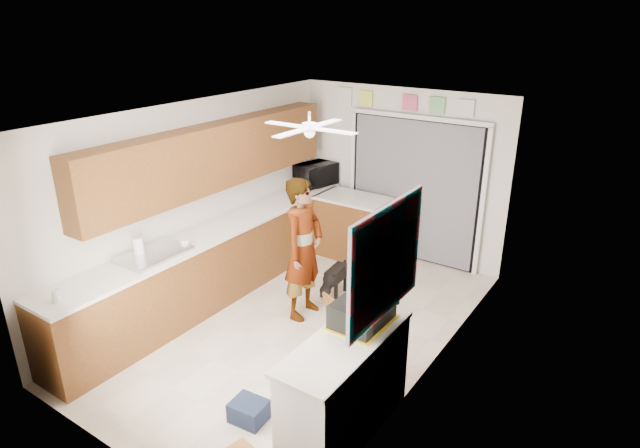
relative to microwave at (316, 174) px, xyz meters
The scene contains 38 objects.
floor 2.78m from the microwave, 59.42° to the right, with size 5.00×5.00×0.00m, color beige.
ceiling 2.90m from the microwave, 59.42° to the right, with size 5.00×5.00×0.00m, color white.
wall_back 1.34m from the microwave, 13.43° to the left, with size 3.20×3.20×0.00m, color silver.
wall_front 4.87m from the microwave, 74.57° to the right, with size 3.20×3.20×0.00m, color silver.
wall_left 2.22m from the microwave, 97.94° to the right, with size 5.00×5.00×0.00m, color silver.
wall_right 3.63m from the microwave, 37.12° to the right, with size 5.00×5.00×0.00m, color silver.
left_base_cabinets 2.29m from the microwave, 90.14° to the right, with size 0.60×4.80×0.90m, color brown.
left_countertop 2.20m from the microwave, 89.88° to the right, with size 0.62×4.80×0.04m, color white.
upper_cabinets 2.11m from the microwave, 94.18° to the right, with size 0.32×4.00×0.80m, color brown.
sink_basin 3.19m from the microwave, 89.92° to the right, with size 0.50×0.76×0.06m, color silver.
faucet 3.20m from the microwave, 93.33° to the right, with size 0.03×0.03×0.22m, color silver.
peninsula_base 1.05m from the microwave, 13.51° to the right, with size 1.00×0.60×0.90m, color brown.
peninsula_top 0.84m from the microwave, 13.51° to the right, with size 1.04×0.64×0.04m, color white.
back_opening_recess 1.57m from the microwave, 10.24° to the left, with size 2.00×0.06×2.10m, color black.
curtain_panel 1.56m from the microwave, ahead, with size 1.90×0.03×2.05m, color gray.
door_trim_left 0.58m from the microwave, 25.41° to the left, with size 0.06×0.04×2.10m, color white.
door_trim_right 2.58m from the microwave, ahead, with size 0.06×0.04×2.10m, color white.
door_trim_head 1.86m from the microwave, ahead, with size 2.10×0.04×0.06m, color white.
header_frame_0 1.41m from the microwave, 21.90° to the left, with size 0.22×0.02×0.22m, color #E9F652.
header_frame_2 1.85m from the microwave, 11.32° to the left, with size 0.22×0.02×0.22m, color #D14E72.
header_frame_3 2.17m from the microwave, ahead, with size 0.22×0.02×0.22m, color #6BBC71.
header_frame_4 2.51m from the microwave, ahead, with size 0.22×0.02×0.22m, color silver.
route66_sign 1.27m from the microwave, 39.02° to the left, with size 0.22×0.02×0.26m, color silver.
right_counter_base 4.35m from the microwave, 52.05° to the right, with size 0.50×1.40×0.90m, color white.
right_counter_top 4.30m from the microwave, 52.15° to the right, with size 0.54×1.44×0.04m, color white.
abstract_painting 4.33m from the microwave, 47.99° to the right, with size 0.03×1.15×0.95m, color #FF5D75.
ceiling_fan 2.67m from the microwave, 56.97° to the right, with size 1.14×1.14×0.24m, color white.
microwave is the anchor object (origin of this frame).
cup 2.81m from the microwave, 88.16° to the right, with size 0.11×0.11×0.08m, color white.
jar_b 4.37m from the microwave, 89.15° to the right, with size 0.08×0.08×0.12m, color silver.
paper_towel_roll 3.30m from the microwave, 91.59° to the right, with size 0.11×0.11×0.24m, color white.
suitcase 4.05m from the microwave, 49.74° to the right, with size 0.40×0.53×0.23m, color black.
suitcase_rim 4.05m from the microwave, 49.74° to the right, with size 0.44×0.58×0.02m, color yellow.
suitcase_lid 3.83m from the microwave, 46.94° to the right, with size 0.42×0.03×0.50m, color black.
navy_crate 4.32m from the microwave, 63.80° to the right, with size 0.31×0.26×0.19m, color #151F36.
cabinet_door_panel 2.97m from the microwave, 50.91° to the right, with size 0.35×0.03×0.53m, color brown.
man 2.32m from the microwave, 59.05° to the right, with size 0.63×0.42×1.74m, color white.
dog 2.04m from the microwave, 47.20° to the right, with size 0.23×0.55×0.43m, color black.
Camera 1 is at (3.27, -4.43, 3.47)m, focal length 30.00 mm.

